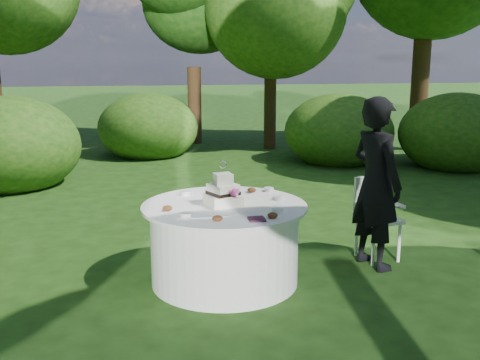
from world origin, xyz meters
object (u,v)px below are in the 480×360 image
napkins (257,219)px  cake (223,193)px  table (225,243)px  guest (376,183)px  chair (375,211)px

napkins → cake: cake is taller
napkins → table: 0.71m
guest → table: 1.66m
cake → table: bearing=41.1°
cake → chair: 1.79m
napkins → guest: (1.39, 0.71, 0.10)m
cake → napkins: bearing=-70.4°
table → cake: bearing=-138.9°
guest → chair: 0.45m
napkins → guest: size_ratio=0.08×
napkins → cake: (-0.20, 0.56, 0.10)m
chair → guest: bearing=-115.7°
table → chair: 1.75m
napkins → table: napkins is taller
guest → cake: size_ratio=4.17×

